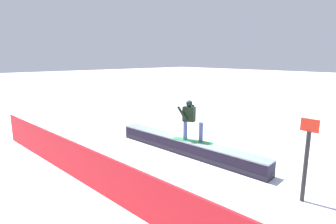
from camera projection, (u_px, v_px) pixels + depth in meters
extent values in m
plane|color=white|center=(186.00, 154.00, 9.61)|extent=(120.00, 120.00, 0.00)
cube|color=black|center=(186.00, 147.00, 9.56)|extent=(6.20, 0.97, 0.50)
cube|color=#1F202B|center=(186.00, 150.00, 9.58)|extent=(6.21, 0.99, 0.12)
cube|color=#83969D|center=(186.00, 140.00, 9.50)|extent=(6.21, 1.03, 0.04)
cube|color=#288D40|center=(193.00, 141.00, 9.29)|extent=(1.42, 0.76, 0.01)
cylinder|color=#415289|center=(185.00, 130.00, 9.35)|extent=(0.18, 0.18, 0.67)
cylinder|color=#415289|center=(201.00, 132.00, 9.10)|extent=(0.18, 0.18, 0.67)
cube|color=black|center=(189.00, 114.00, 9.18)|extent=(0.46, 0.37, 0.51)
sphere|color=black|center=(189.00, 103.00, 9.10)|extent=(0.22, 0.22, 0.22)
cylinder|color=black|center=(182.00, 114.00, 9.11)|extent=(0.39, 0.22, 0.50)
cylinder|color=black|center=(194.00, 113.00, 9.27)|extent=(0.17, 0.14, 0.56)
cube|color=red|center=(88.00, 167.00, 7.09)|extent=(11.76, 0.96, 1.07)
cylinder|color=#262628|center=(305.00, 167.00, 6.29)|extent=(0.10, 0.10, 1.71)
cube|color=red|center=(310.00, 125.00, 6.09)|extent=(0.40, 0.04, 0.30)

